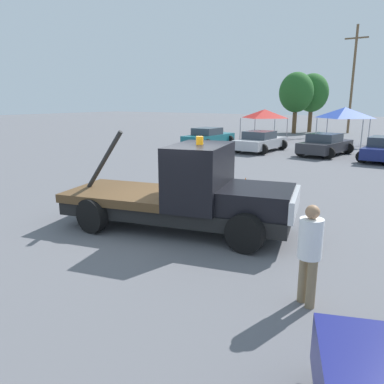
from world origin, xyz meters
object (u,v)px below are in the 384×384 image
tow_truck (189,195)px  parked_car_silver (260,141)px  person_near_truck (310,248)px  traffic_cone (245,185)px  utility_pole (353,78)px  tree_center (312,93)px  canopy_tent_blue (345,113)px  canopy_tent_red (265,114)px  tree_left (296,93)px  parked_car_charcoal (325,145)px  parked_car_teal (208,137)px

tow_truck → parked_car_silver: tow_truck is taller
person_near_truck → traffic_cone: (-4.18, 6.55, -0.73)m
utility_pole → parked_car_silver: bearing=-95.9°
tree_center → tow_truck: bearing=-78.9°
parked_car_silver → utility_pole: bearing=-3.2°
traffic_cone → person_near_truck: bearing=-57.5°
tow_truck → parked_car_silver: size_ratio=1.35×
parked_car_silver → canopy_tent_blue: canopy_tent_blue is taller
traffic_cone → tree_center: bearing=101.7°
canopy_tent_red → tree_left: bearing=89.9°
parked_car_silver → utility_pole: 18.97m
canopy_tent_blue → tow_truck: bearing=-87.8°
parked_car_charcoal → canopy_tent_blue: size_ratio=1.44×
parked_car_charcoal → tree_left: 16.27m
tow_truck → parked_car_charcoal: 15.98m
traffic_cone → parked_car_charcoal: bearing=90.2°
parked_car_charcoal → utility_pole: (-2.14, 17.77, 4.85)m
parked_car_teal → canopy_tent_red: 6.67m
canopy_tent_blue → traffic_cone: 17.54m
tow_truck → tree_center: size_ratio=1.04×
person_near_truck → canopy_tent_blue: bearing=46.2°
tree_center → tree_left: bearing=-109.4°
parked_car_silver → tree_center: tree_center is taller
parked_car_teal → parked_car_charcoal: bearing=-90.2°
canopy_tent_red → tree_left: tree_left is taller
traffic_cone → utility_pole: (-2.18, 29.17, 5.24)m
parked_car_teal → canopy_tent_blue: 10.17m
parked_car_silver → tree_left: bearing=12.8°
tree_left → tree_center: (0.86, 2.45, -0.02)m
tow_truck → tree_center: bearing=87.4°
person_near_truck → tree_left: tree_left is taller
person_near_truck → utility_pole: 36.57m
person_near_truck → parked_car_silver: (-8.26, 17.49, -0.33)m
parked_car_teal → canopy_tent_blue: canopy_tent_blue is taller
parked_car_teal → tree_left: 14.66m
tow_truck → person_near_truck: 4.12m
parked_car_silver → parked_car_charcoal: (4.04, 0.47, -0.00)m
person_near_truck → utility_pole: bearing=45.7°
parked_car_silver → tow_truck: bearing=-160.6°
tow_truck → canopy_tent_red: size_ratio=2.04×
parked_car_charcoal → traffic_cone: bearing=-170.9°
person_near_truck → tree_center: size_ratio=0.28×
person_near_truck → tree_left: (-10.92, 32.38, 3.07)m
parked_car_silver → parked_car_charcoal: 4.07m
parked_car_silver → parked_car_charcoal: bearing=-80.7°
canopy_tent_red → tow_truck: bearing=-72.0°
canopy_tent_blue → tree_center: size_ratio=0.53×
tow_truck → tree_left: 31.42m
canopy_tent_red → canopy_tent_blue: size_ratio=0.96×
person_near_truck → canopy_tent_blue: 24.41m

